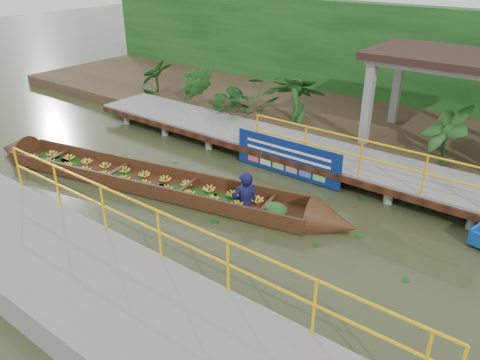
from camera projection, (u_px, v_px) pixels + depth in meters
The scene contains 9 objects.
ground at pixel (230, 209), 11.63m from camera, with size 80.00×80.00×0.00m, color #292E17.
land_strip at pixel (359, 121), 16.87m from camera, with size 30.00×8.00×0.45m, color #2E2217.
far_dock at pixel (302, 150), 13.85m from camera, with size 16.00×2.06×1.66m.
near_dock at pixel (122, 310), 7.96m from camera, with size 18.00×2.40×1.73m.
pavilion at pixel (450, 67), 13.24m from camera, with size 4.40×3.00×3.00m.
foliage_backdrop at pixel (392, 60), 17.86m from camera, with size 30.00×0.80×4.00m, color #133C13.
vendor_boat at pixel (159, 181), 12.52m from camera, with size 11.26×3.42×2.30m.
blue_banner at pixel (287, 158), 13.10m from camera, with size 3.35×0.04×1.05m.
tropical_plants at pixel (286, 103), 15.86m from camera, with size 14.05×1.05×1.31m.
Camera 1 is at (6.32, -7.87, 5.82)m, focal length 35.00 mm.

